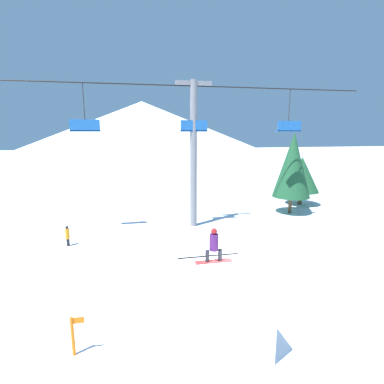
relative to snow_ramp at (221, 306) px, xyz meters
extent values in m
plane|color=white|center=(1.04, 0.73, -1.05)|extent=(220.00, 220.00, 0.00)
cone|color=silver|center=(1.04, 80.33, 6.44)|extent=(75.76, 75.76, 14.98)
cube|color=white|center=(0.00, 0.00, 0.00)|extent=(2.28, 3.25, 2.09)
cube|color=silver|center=(0.00, 1.57, 1.01)|extent=(2.28, 0.10, 0.06)
cube|color=#B22D2D|center=(0.04, 1.05, 1.06)|extent=(1.31, 0.26, 0.03)
cylinder|color=black|center=(-0.19, 1.05, 1.28)|extent=(0.14, 0.14, 0.41)
cylinder|color=black|center=(0.27, 1.05, 1.28)|extent=(0.14, 0.14, 0.41)
cylinder|color=#471956|center=(0.04, 1.05, 1.77)|extent=(0.31, 0.31, 0.58)
sphere|color=maroon|center=(0.04, 1.05, 2.17)|extent=(0.21, 0.21, 0.21)
cylinder|color=slate|center=(1.54, 11.62, 3.90)|extent=(0.47, 0.47, 9.89)
cube|color=slate|center=(1.54, 11.62, 8.65)|extent=(2.40, 0.24, 0.24)
cylinder|color=black|center=(1.54, 11.62, 8.45)|extent=(24.36, 0.08, 0.08)
cylinder|color=#28282D|center=(-5.36, 11.62, 7.01)|extent=(0.06, 0.06, 2.88)
cube|color=#195199|center=(-5.36, 11.62, 5.57)|extent=(1.80, 0.44, 0.08)
cube|color=#195199|center=(-5.36, 11.44, 5.92)|extent=(1.80, 0.08, 0.70)
cylinder|color=#28282D|center=(1.54, 11.62, 7.01)|extent=(0.06, 0.06, 2.88)
cube|color=#195199|center=(1.54, 11.62, 5.57)|extent=(1.80, 0.44, 0.08)
cube|color=#195199|center=(1.54, 11.44, 5.92)|extent=(1.80, 0.08, 0.70)
cylinder|color=#28282D|center=(8.44, 11.62, 7.01)|extent=(0.06, 0.06, 2.88)
cube|color=#195199|center=(8.44, 11.62, 5.57)|extent=(1.80, 0.44, 0.08)
cube|color=#195199|center=(8.44, 11.44, 5.92)|extent=(1.80, 0.08, 0.70)
cylinder|color=#4C3823|center=(10.05, 13.41, -0.36)|extent=(0.25, 0.25, 1.37)
cone|color=#194728|center=(10.05, 13.41, 2.92)|extent=(2.99, 2.99, 5.19)
cylinder|color=#4C3823|center=(12.44, 15.91, -0.44)|extent=(0.37, 0.37, 1.22)
cone|color=#194728|center=(12.44, 15.91, 1.75)|extent=(3.21, 3.21, 3.16)
cylinder|color=orange|center=(-4.56, -0.01, -0.42)|extent=(0.10, 0.10, 1.25)
cube|color=orange|center=(-4.38, -0.01, 0.08)|extent=(0.36, 0.02, 0.20)
cylinder|color=black|center=(-6.46, 9.31, -0.82)|extent=(0.17, 0.17, 0.45)
cylinder|color=orange|center=(-6.46, 9.31, -0.30)|extent=(0.24, 0.24, 0.60)
sphere|color=#232328|center=(-6.46, 9.31, 0.09)|extent=(0.18, 0.18, 0.18)
camera|label=1|loc=(-2.67, -8.40, 5.53)|focal=28.00mm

